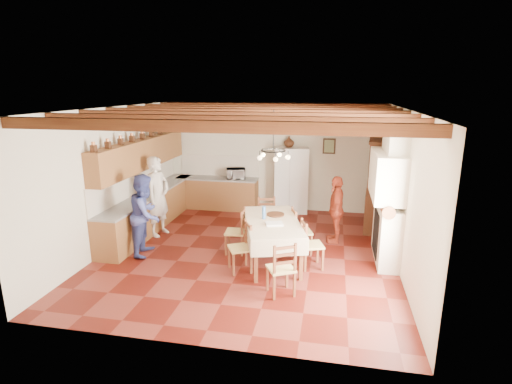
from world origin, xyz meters
TOP-DOWN VIEW (x-y plane):
  - floor at (0.00, 0.00)m, footprint 6.00×6.50m
  - ceiling at (0.00, 0.00)m, footprint 6.00×6.50m
  - wall_back at (0.00, 3.26)m, footprint 6.00×0.02m
  - wall_front at (0.00, -3.26)m, footprint 6.00×0.02m
  - wall_left at (-3.01, 0.00)m, footprint 0.02×6.50m
  - wall_right at (3.01, 0.00)m, footprint 0.02×6.50m
  - ceiling_beams at (0.00, 0.00)m, footprint 6.00×6.30m
  - lower_cabinets_left at (-2.70, 1.05)m, footprint 0.60×4.30m
  - lower_cabinets_back at (-1.55, 2.95)m, footprint 2.30×0.60m
  - countertop_left at (-2.70, 1.05)m, footprint 0.62×4.30m
  - countertop_back at (-1.55, 2.95)m, footprint 2.34×0.62m
  - backsplash_left at (-2.98, 1.05)m, footprint 0.03×4.30m
  - backsplash_back at (-1.55, 3.23)m, footprint 2.30×0.03m
  - upper_cabinets at (-2.83, 1.05)m, footprint 0.35×4.20m
  - fireplace at (2.72, 0.20)m, footprint 0.56×1.60m
  - wall_picture at (1.55, 3.23)m, footprint 0.34×0.03m
  - refrigerator at (0.55, 3.11)m, footprint 0.99×0.85m
  - hutch at (2.75, 2.03)m, footprint 0.63×1.26m
  - dining_table at (0.56, -0.35)m, footprint 1.52×2.18m
  - chandelier at (0.56, -0.35)m, footprint 0.47×0.47m
  - chair_left_near at (0.02, -0.90)m, footprint 0.55×0.56m
  - chair_left_far at (-0.27, -0.07)m, footprint 0.43×0.45m
  - chair_right_near at (1.35, -0.48)m, footprint 0.51×0.52m
  - chair_right_far at (1.09, 0.21)m, footprint 0.51×0.52m
  - chair_end_near at (0.90, -1.62)m, footprint 0.56×0.55m
  - chair_end_far at (0.25, 0.83)m, footprint 0.50×0.48m
  - person_man at (-2.29, 0.63)m, footprint 0.59×0.77m
  - person_woman_blue at (-2.08, -0.45)m, footprint 0.73×0.89m
  - person_woman_red at (1.79, 0.98)m, footprint 0.38×0.90m
  - microwave at (-0.99, 2.95)m, footprint 0.60×0.48m
  - fridge_vase at (0.47, 3.11)m, footprint 0.34×0.34m

SIDE VIEW (x-z plane):
  - floor at x=0.00m, z-range -0.02..0.00m
  - lower_cabinets_left at x=-2.70m, z-range 0.00..0.86m
  - lower_cabinets_back at x=-1.55m, z-range 0.00..0.86m
  - chair_left_near at x=0.02m, z-range 0.00..0.96m
  - chair_left_far at x=-0.27m, z-range 0.00..0.96m
  - chair_right_near at x=1.35m, z-range 0.00..0.96m
  - chair_right_far at x=1.09m, z-range 0.00..0.96m
  - chair_end_near at x=0.90m, z-range 0.00..0.96m
  - chair_end_far at x=0.25m, z-range 0.00..0.96m
  - person_woman_red at x=1.79m, z-range 0.00..1.52m
  - dining_table at x=0.56m, z-range 0.35..1.21m
  - person_woman_blue at x=-2.08m, z-range 0.00..1.70m
  - countertop_left at x=-2.70m, z-range 0.86..0.90m
  - countertop_back at x=-1.55m, z-range 0.86..0.90m
  - refrigerator at x=0.55m, z-range 0.00..1.82m
  - person_man at x=-2.29m, z-range 0.00..1.88m
  - microwave at x=-0.99m, z-range 0.90..1.19m
  - hutch at x=2.75m, z-range 0.00..2.21m
  - backsplash_left at x=-2.98m, z-range 0.90..1.50m
  - backsplash_back at x=-1.55m, z-range 0.90..1.50m
  - fireplace at x=2.72m, z-range 0.00..2.80m
  - wall_back at x=0.00m, z-range 0.00..3.00m
  - wall_front at x=0.00m, z-range 0.00..3.00m
  - wall_left at x=-3.01m, z-range 0.00..3.00m
  - wall_right at x=3.01m, z-range 0.00..3.00m
  - upper_cabinets at x=-2.83m, z-range 1.50..2.20m
  - wall_picture at x=1.55m, z-range 1.64..2.06m
  - fridge_vase at x=0.47m, z-range 1.82..2.11m
  - chandelier at x=0.56m, z-range 2.23..2.27m
  - ceiling_beams at x=0.00m, z-range 2.83..2.99m
  - ceiling at x=0.00m, z-range 3.00..3.02m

